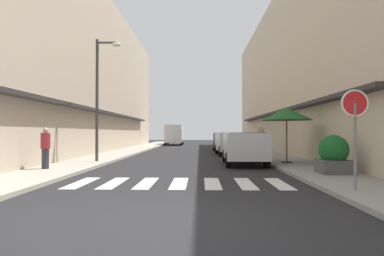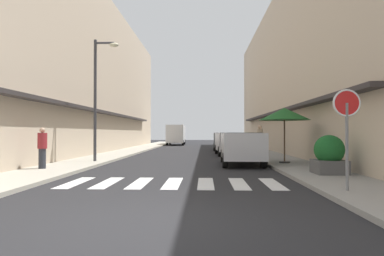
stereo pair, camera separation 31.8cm
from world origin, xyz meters
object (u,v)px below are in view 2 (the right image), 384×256
round_street_sign (347,113)px  cafe_umbrella (284,114)px  pedestrian_walking_near (42,147)px  pedestrian_walking_far (260,139)px  street_lamp (99,87)px  parked_car_far (225,139)px  parked_car_near (242,145)px  planter_corner (329,155)px  delivery_van (176,133)px  parked_car_mid (230,141)px

round_street_sign → cafe_umbrella: (0.25, 7.02, 0.36)m
pedestrian_walking_near → pedestrian_walking_far: bearing=-138.1°
street_lamp → round_street_sign: bearing=-42.4°
pedestrian_walking_far → parked_car_far: bearing=-161.2°
cafe_umbrella → pedestrian_walking_far: 4.61m
round_street_sign → parked_car_near: bearing=103.0°
parked_car_far → round_street_sign: size_ratio=1.87×
street_lamp → parked_car_near: bearing=-4.2°
planter_corner → pedestrian_walking_near: size_ratio=0.83×
parked_car_far → pedestrian_walking_near: bearing=-116.7°
planter_corner → pedestrian_walking_far: 8.34m
parked_car_near → pedestrian_walking_far: size_ratio=2.20×
delivery_van → parked_car_mid: bearing=-74.0°
pedestrian_walking_far → round_street_sign: bearing=8.9°
delivery_van → pedestrian_walking_far: (6.58, -19.71, -0.33)m
round_street_sign → planter_corner: size_ratio=1.86×
street_lamp → cafe_umbrella: 8.71m
parked_car_near → pedestrian_walking_far: 4.60m
round_street_sign → cafe_umbrella: bearing=88.0°
parked_car_near → pedestrian_walking_far: pedestrian_walking_far is taller
parked_car_near → delivery_van: 24.57m
street_lamp → pedestrian_walking_near: 4.39m
round_street_sign → pedestrian_walking_far: round_street_sign is taller
pedestrian_walking_far → parked_car_mid: bearing=-135.5°
parked_car_mid → cafe_umbrella: (1.89, -6.54, 1.37)m
planter_corner → pedestrian_walking_near: pedestrian_walking_near is taller
delivery_van → pedestrian_walking_far: size_ratio=3.01×
parked_car_far → pedestrian_walking_near: pedestrian_walking_near is taller
round_street_sign → street_lamp: (-8.35, 7.62, 1.69)m
pedestrian_walking_near → pedestrian_walking_far: size_ratio=0.86×
parked_car_mid → planter_corner: (2.42, -10.40, -0.20)m
round_street_sign → pedestrian_walking_far: size_ratio=1.31×
parked_car_far → round_street_sign: (1.64, -19.79, 1.00)m
parked_car_mid → delivery_van: 18.32m
delivery_van → planter_corner: size_ratio=4.26×
planter_corner → pedestrian_walking_near: bearing=173.5°
parked_car_far → cafe_umbrella: (1.89, -12.76, 1.37)m
parked_car_near → planter_corner: 4.65m
pedestrian_walking_near → planter_corner: bearing=177.9°
pedestrian_walking_near → parked_car_mid: bearing=-125.7°
cafe_umbrella → pedestrian_walking_near: (-9.66, -2.70, -1.37)m
parked_car_near → pedestrian_walking_far: bearing=70.4°
pedestrian_walking_far → street_lamp: bearing=-56.6°
street_lamp → pedestrian_walking_near: street_lamp is taller
parked_car_near → delivery_van: (-5.04, 24.04, 0.49)m
parked_car_mid → parked_car_far: bearing=90.0°
parked_car_near → pedestrian_walking_far: (1.54, 4.33, 0.16)m
cafe_umbrella → pedestrian_walking_near: bearing=-164.4°
delivery_van → street_lamp: size_ratio=0.94×
planter_corner → pedestrian_walking_far: size_ratio=0.71×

